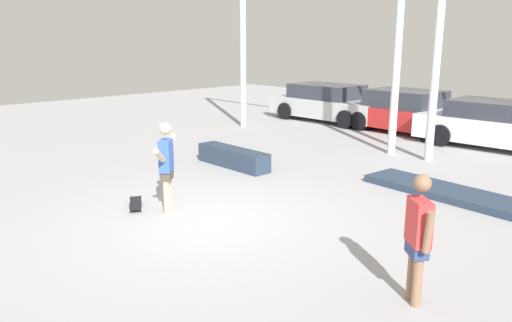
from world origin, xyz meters
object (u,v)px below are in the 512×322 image
at_px(skateboard, 136,203).
at_px(manual_pad, 447,192).
at_px(parked_car_red, 407,112).
at_px(parked_car_white, 504,126).
at_px(parked_car_silver, 329,103).
at_px(bystander, 418,234).
at_px(grind_box, 233,157).
at_px(skateboarder, 166,163).

distance_m(skateboard, manual_pad, 5.89).
distance_m(parked_car_red, parked_car_white, 3.14).
relative_size(parked_car_silver, parked_car_white, 0.96).
xyz_separation_m(skateboard, parked_car_silver, (-3.67, 10.22, 0.58)).
bearing_deg(bystander, grind_box, 16.49).
relative_size(grind_box, parked_car_silver, 0.47).
bearing_deg(skateboard, parked_car_white, 105.93).
bearing_deg(parked_car_red, grind_box, -91.35).
relative_size(skateboard, parked_car_white, 0.17).
distance_m(parked_car_silver, bystander, 13.10).
bearing_deg(parked_car_silver, parked_car_red, -0.18).
bearing_deg(parked_car_silver, skateboarder, -66.66).
bearing_deg(parked_car_white, grind_box, -120.51).
relative_size(manual_pad, parked_car_red, 0.80).
bearing_deg(manual_pad, skateboarder, -123.53).
relative_size(skateboard, bystander, 0.50).
bearing_deg(skateboard, manual_pad, 83.47).
xyz_separation_m(grind_box, parked_car_silver, (-2.69, 7.03, 0.43)).
distance_m(parked_car_silver, parked_car_red, 3.19).
height_order(skateboard, parked_car_red, parked_car_red).
relative_size(manual_pad, bystander, 2.15).
height_order(skateboarder, bystander, skateboarder).
xyz_separation_m(parked_car_red, bystander, (5.65, -9.66, 0.19)).
height_order(skateboard, parked_car_silver, parked_car_silver).
xyz_separation_m(manual_pad, parked_car_silver, (-7.25, 5.54, 0.57)).
distance_m(skateboarder, grind_box, 3.42).
bearing_deg(skateboarder, parked_car_white, 124.73).
relative_size(parked_car_white, bystander, 3.03).
distance_m(skateboarder, skateboard, 1.08).
bearing_deg(skateboard, grind_box, 137.94).
height_order(skateboarder, parked_car_silver, skateboarder).
distance_m(skateboarder, parked_car_silver, 10.86).
relative_size(skateboarder, parked_car_red, 0.39).
xyz_separation_m(skateboard, manual_pad, (3.58, 4.68, 0.01)).
relative_size(grind_box, bystander, 1.37).
relative_size(skateboarder, parked_car_white, 0.34).
distance_m(skateboard, grind_box, 3.34).
height_order(skateboarder, grind_box, skateboarder).
bearing_deg(skateboarder, parked_car_red, 142.89).
distance_m(skateboarder, parked_car_red, 10.02).
height_order(manual_pad, parked_car_white, parked_car_white).
height_order(parked_car_white, bystander, bystander).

